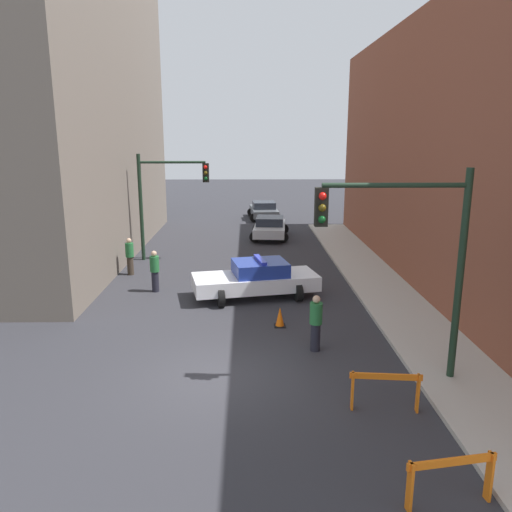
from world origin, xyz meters
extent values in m
plane|color=#2D2D33|center=(0.00, 0.00, 0.00)|extent=(120.00, 120.00, 0.00)
cube|color=#B2ADA3|center=(6.20, 0.00, 0.06)|extent=(2.40, 44.00, 0.12)
cylinder|color=black|center=(5.90, -0.24, 2.72)|extent=(0.18, 0.18, 5.20)
cylinder|color=black|center=(4.20, -0.24, 4.92)|extent=(3.40, 0.12, 0.12)
cube|color=black|center=(2.50, -0.24, 4.42)|extent=(0.30, 0.22, 0.90)
sphere|color=red|center=(2.50, -0.39, 4.69)|extent=(0.18, 0.18, 0.18)
sphere|color=#4C3D0C|center=(2.50, -0.39, 4.42)|extent=(0.18, 0.18, 0.18)
sphere|color=#0C4219|center=(2.50, -0.39, 4.15)|extent=(0.18, 0.18, 0.18)
cylinder|color=black|center=(-4.40, 12.59, 2.60)|extent=(0.18, 0.18, 5.20)
cylinder|color=black|center=(-2.80, 12.59, 4.80)|extent=(3.20, 0.12, 0.12)
cube|color=black|center=(-1.20, 12.59, 4.30)|extent=(0.30, 0.22, 0.90)
sphere|color=red|center=(-1.20, 12.45, 4.57)|extent=(0.18, 0.18, 0.18)
sphere|color=#4C3D0C|center=(-1.20, 12.45, 4.30)|extent=(0.18, 0.18, 0.18)
sphere|color=#0C4219|center=(-1.20, 12.45, 4.03)|extent=(0.18, 0.18, 0.18)
cube|color=white|center=(1.08, 6.57, 0.60)|extent=(4.98, 2.76, 0.55)
cube|color=navy|center=(1.27, 6.61, 1.14)|extent=(2.26, 1.99, 0.52)
cylinder|color=black|center=(-0.17, 5.44, 0.33)|extent=(0.35, 0.69, 0.66)
cylinder|color=black|center=(-0.52, 7.11, 0.33)|extent=(0.35, 0.69, 0.66)
cylinder|color=black|center=(2.68, 6.03, 0.33)|extent=(0.35, 0.69, 0.66)
cylinder|color=black|center=(2.34, 7.69, 0.33)|extent=(0.35, 0.69, 0.66)
cube|color=#2633BF|center=(1.27, 6.61, 1.46)|extent=(0.47, 1.40, 0.12)
cube|color=silver|center=(2.16, 18.00, 0.57)|extent=(2.16, 4.44, 0.52)
cube|color=#232833|center=(2.14, 17.83, 1.07)|extent=(1.73, 1.93, 0.48)
cylinder|color=black|center=(1.45, 19.40, 0.31)|extent=(0.64, 0.27, 0.62)
cylinder|color=black|center=(3.10, 19.26, 0.31)|extent=(0.64, 0.27, 0.62)
cylinder|color=black|center=(1.22, 16.74, 0.31)|extent=(0.64, 0.27, 0.62)
cylinder|color=black|center=(2.87, 16.60, 0.31)|extent=(0.64, 0.27, 0.62)
cube|color=#474C51|center=(2.02, 25.09, 0.57)|extent=(2.08, 4.41, 0.52)
cube|color=#232833|center=(2.03, 24.91, 1.07)|extent=(1.70, 1.91, 0.48)
cylinder|color=black|center=(1.10, 26.36, 0.31)|extent=(0.63, 0.26, 0.62)
cylinder|color=black|center=(2.76, 26.47, 0.31)|extent=(0.63, 0.26, 0.62)
cylinder|color=black|center=(1.28, 23.70, 0.31)|extent=(0.63, 0.26, 0.62)
cylinder|color=black|center=(2.94, 23.81, 0.31)|extent=(0.63, 0.26, 0.62)
cylinder|color=black|center=(-2.87, 7.33, 0.41)|extent=(0.39, 0.39, 0.82)
cylinder|color=#236633|center=(-2.87, 7.33, 1.13)|extent=(0.50, 0.50, 0.62)
sphere|color=tan|center=(-2.87, 7.33, 1.55)|extent=(0.31, 0.31, 0.22)
cylinder|color=#382D23|center=(-4.42, 9.83, 0.41)|extent=(0.37, 0.37, 0.82)
cylinder|color=#236633|center=(-4.42, 9.83, 1.13)|extent=(0.47, 0.47, 0.62)
sphere|color=tan|center=(-4.42, 9.83, 1.55)|extent=(0.29, 0.29, 0.22)
cylinder|color=black|center=(2.73, 1.62, 0.41)|extent=(0.39, 0.39, 0.82)
cylinder|color=#236633|center=(2.73, 1.62, 1.13)|extent=(0.50, 0.50, 0.62)
sphere|color=tan|center=(2.73, 1.62, 1.55)|extent=(0.31, 0.31, 0.22)
cube|color=orange|center=(4.12, -4.62, 0.83)|extent=(1.59, 0.31, 0.14)
cube|color=orange|center=(3.41, -4.74, 0.45)|extent=(0.08, 0.17, 0.90)
cube|color=orange|center=(4.83, -4.50, 0.45)|extent=(0.08, 0.17, 0.90)
cube|color=orange|center=(3.85, -1.64, 0.83)|extent=(1.60, 0.21, 0.14)
cube|color=orange|center=(3.13, -1.57, 0.45)|extent=(0.07, 0.16, 0.90)
cube|color=orange|center=(4.56, -1.71, 0.45)|extent=(0.07, 0.16, 0.90)
cube|color=black|center=(1.83, 3.50, 0.02)|extent=(0.36, 0.36, 0.04)
cone|color=#F2600C|center=(1.83, 3.50, 0.35)|extent=(0.28, 0.28, 0.62)
camera|label=1|loc=(0.78, -11.70, 6.02)|focal=35.00mm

